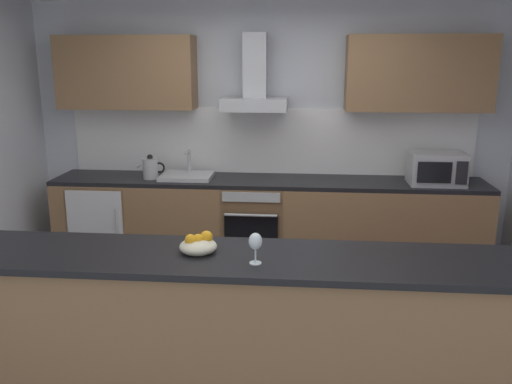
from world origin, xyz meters
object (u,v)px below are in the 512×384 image
Objects in this scene: microwave at (436,168)px; wine_glass at (255,243)px; kettle at (151,168)px; fruit_bowl at (198,245)px; range_hood at (255,86)px; sink at (187,175)px; refrigerator at (106,222)px; oven at (254,223)px.

microwave is 2.81× the size of wine_glass.
kettle is 2.57m from wine_glass.
kettle reaches higher than fruit_bowl.
range_hood is at bearing 86.82° from fruit_bowl.
sink reaches higher than wine_glass.
refrigerator is 2.94× the size of kettle.
sink is at bearing 104.00° from fruit_bowl.
sink is at bearing 179.06° from microwave.
oven is 4.50× the size of wine_glass.
range_hood is at bearing 90.00° from oven.
range_hood is 2.53m from wine_glass.
microwave is 2.80m from fruit_bowl.
kettle is 1.31× the size of fruit_bowl.
oven is at bearing 95.56° from wine_glass.
sink is 2.81× the size of wine_glass.
oven is 1.60× the size of microwave.
sink reaches higher than refrigerator.
sink is 2.22m from fruit_bowl.
sink is at bearing 0.93° from refrigerator.
range_hood is (0.00, 0.13, 1.33)m from oven.
fruit_bowl is at bearing -76.00° from sink.
refrigerator is (-1.51, -0.00, -0.03)m from oven.
microwave reaches higher than sink.
range_hood is (-1.71, 0.16, 0.74)m from microwave.
refrigerator is 1.18× the size of range_hood.
refrigerator is 1.70× the size of sink.
microwave is at bearing 0.12° from kettle.
microwave is (3.22, -0.03, 0.62)m from refrigerator.
oven is 1.51m from refrigerator.
microwave is 2.72m from kettle.
microwave is at bearing 48.93° from fruit_bowl.
sink is 1.73× the size of kettle.
wine_glass is (-1.49, -2.26, 0.02)m from microwave.
refrigerator is 2.04m from range_hood.
wine_glass reaches higher than oven.
kettle reaches higher than oven.
microwave reaches higher than refrigerator.
microwave is 1.73× the size of kettle.
fruit_bowl reaches higher than refrigerator.
wine_glass is (0.22, -2.42, -0.72)m from range_hood.
refrigerator is at bearing 122.98° from fruit_bowl.
sink reaches higher than oven.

